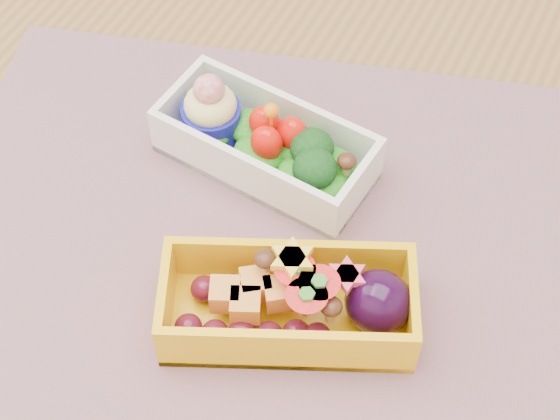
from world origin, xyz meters
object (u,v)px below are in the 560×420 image
at_px(table, 289,354).
at_px(bento_yellow, 294,303).
at_px(bento_white, 265,143).
at_px(placemat, 268,241).

distance_m(table, bento_yellow, 0.13).
relative_size(bento_white, bento_yellow, 0.93).
bearing_deg(placemat, bento_yellow, -49.16).
relative_size(table, bento_yellow, 6.30).
distance_m(placemat, bento_yellow, 0.08).
distance_m(bento_white, bento_yellow, 0.15).
bearing_deg(placemat, bento_white, 118.12).
height_order(table, bento_yellow, bento_yellow).
bearing_deg(placemat, table, -43.56).
height_order(placemat, bento_yellow, bento_yellow).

